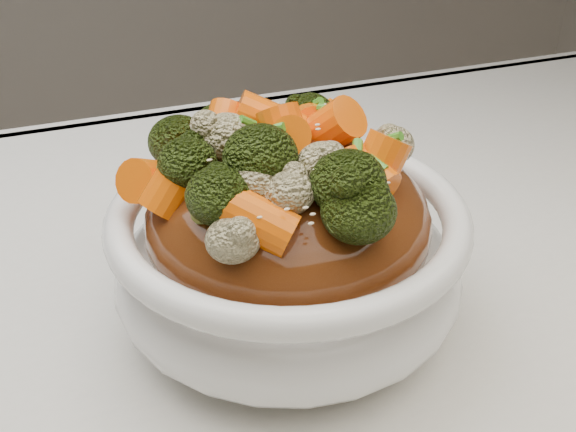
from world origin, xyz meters
name	(u,v)px	position (x,y,z in m)	size (l,w,h in m)	color
tablecloth	(329,383)	(0.00, 0.00, 0.73)	(1.20, 0.80, 0.04)	silver
bowl	(288,260)	(-0.01, 0.05, 0.79)	(0.21, 0.21, 0.08)	white
sauce_base	(288,220)	(-0.01, 0.05, 0.82)	(0.17, 0.17, 0.09)	#5A290F
carrots	(288,125)	(-0.01, 0.05, 0.88)	(0.17, 0.17, 0.05)	#FF6708
broccoli	(288,127)	(-0.01, 0.05, 0.88)	(0.17, 0.17, 0.04)	black
cauliflower	(288,130)	(-0.01, 0.05, 0.88)	(0.17, 0.17, 0.03)	tan
scallions	(288,123)	(-0.01, 0.05, 0.88)	(0.13, 0.13, 0.02)	#3B871F
sesame_seeds	(288,123)	(-0.01, 0.05, 0.88)	(0.15, 0.15, 0.01)	beige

